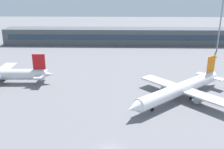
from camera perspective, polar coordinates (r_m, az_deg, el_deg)
name	(u,v)px	position (r m, az deg, el deg)	size (l,w,h in m)	color
ground_plane	(114,83)	(91.58, 0.36, -1.78)	(400.00, 400.00, 0.00)	slate
terminal_building	(116,36)	(151.66, 0.80, 8.29)	(125.59, 12.13, 9.00)	#4C5156
airplane_near	(180,89)	(79.90, 14.49, -3.12)	(33.56, 31.11, 10.47)	white
floodlight_tower_west	(221,19)	(144.69, 22.52, 11.00)	(3.20, 0.80, 27.92)	gray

